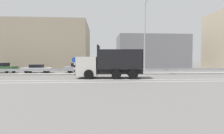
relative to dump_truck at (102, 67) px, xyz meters
The scene contains 14 objects.
ground_plane 4.21m from the dump_truck, 33.55° to the left, with size 320.00×320.00×0.00m, color #605E5B.
lane_strip_0 2.47m from the dump_truck, 63.39° to the right, with size 67.04×0.16×0.01m, color silver.
lane_strip_1 4.01m from the dump_truck, 75.61° to the right, with size 67.04×0.16×0.01m, color silver.
median_island 5.82m from the dump_truck, 54.12° to the left, with size 36.87×1.10×0.18m, color gray.
median_guardrail 6.88m from the dump_truck, 60.79° to the left, with size 67.04×0.09×0.78m.
dump_truck is the anchor object (origin of this frame).
median_road_sign 5.95m from the dump_truck, 129.13° to the left, with size 0.83×0.16×2.50m.
street_lamp_1 8.84m from the dump_truck, 36.48° to the left, with size 0.72×2.16×10.23m.
parked_car_1 17.97m from the dump_truck, 150.80° to the left, with size 4.18×2.15×1.61m.
parked_car_2 13.51m from the dump_truck, 139.44° to the left, with size 4.57×1.84×1.34m.
parked_car_3 9.30m from the dump_truck, 113.56° to the left, with size 4.42×2.07×1.55m.
parked_car_4 8.58m from the dump_truck, 73.13° to the left, with size 4.68×2.19×1.45m.
background_building_0 22.90m from the dump_truck, 120.50° to the left, with size 17.30×13.97×9.78m, color tan.
background_building_1 23.95m from the dump_truck, 60.03° to the left, with size 15.78×8.34×7.67m, color gray.
Camera 1 is at (-3.56, -22.23, 2.13)m, focal length 28.00 mm.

